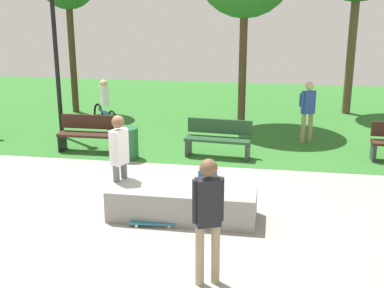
# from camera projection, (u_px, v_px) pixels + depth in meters

# --- Properties ---
(ground_plane) EXTENTS (28.00, 28.00, 0.00)m
(ground_plane) POSITION_uv_depth(u_px,v_px,m) (149.00, 199.00, 9.72)
(ground_plane) COLOR gray
(grass_lawn) EXTENTS (26.60, 11.85, 0.01)m
(grass_lawn) POSITION_uv_depth(u_px,v_px,m) (206.00, 110.00, 17.36)
(grass_lawn) COLOR #2D6B28
(grass_lawn) RESTS_ON ground_plane
(concrete_ledge) EXTENTS (2.59, 0.88, 0.55)m
(concrete_ledge) POSITION_uv_depth(u_px,v_px,m) (182.00, 203.00, 8.84)
(concrete_ledge) COLOR gray
(concrete_ledge) RESTS_ON ground_plane
(backpack_on_ledge) EXTENTS (0.32, 0.26, 0.32)m
(backpack_on_ledge) POSITION_uv_depth(u_px,v_px,m) (208.00, 179.00, 8.77)
(backpack_on_ledge) COLOR #1E4C8C
(backpack_on_ledge) RESTS_ON concrete_ledge
(skater_performing_trick) EXTENTS (0.40, 0.31, 1.80)m
(skater_performing_trick) POSITION_uv_depth(u_px,v_px,m) (208.00, 212.00, 6.57)
(skater_performing_trick) COLOR tan
(skater_performing_trick) RESTS_ON ground_plane
(skater_watching) EXTENTS (0.31, 0.41, 1.76)m
(skater_watching) POSITION_uv_depth(u_px,v_px,m) (119.00, 154.00, 9.05)
(skater_watching) COLOR slate
(skater_watching) RESTS_ON ground_plane
(skateboard_by_ledge) EXTENTS (0.82, 0.29, 0.08)m
(skateboard_by_ledge) POSITION_uv_depth(u_px,v_px,m) (153.00, 222.00, 8.57)
(skateboard_by_ledge) COLOR teal
(skateboard_by_ledge) RESTS_ON ground_plane
(park_bench_near_lamppost) EXTENTS (1.63, 0.60, 0.91)m
(park_bench_near_lamppost) POSITION_uv_depth(u_px,v_px,m) (218.00, 138.00, 12.18)
(park_bench_near_lamppost) COLOR #1E4223
(park_bench_near_lamppost) RESTS_ON ground_plane
(park_bench_far_right) EXTENTS (1.61, 0.49, 0.91)m
(park_bench_far_right) POSITION_uv_depth(u_px,v_px,m) (90.00, 133.00, 12.63)
(park_bench_far_right) COLOR #331E14
(park_bench_far_right) RESTS_ON ground_plane
(lamp_post) EXTENTS (0.28, 0.28, 3.99)m
(lamp_post) POSITION_uv_depth(u_px,v_px,m) (56.00, 49.00, 13.37)
(lamp_post) COLOR black
(lamp_post) RESTS_ON ground_plane
(trash_bin) EXTENTS (0.57, 0.57, 0.77)m
(trash_bin) POSITION_uv_depth(u_px,v_px,m) (126.00, 143.00, 12.07)
(trash_bin) COLOR #1E592D
(trash_bin) RESTS_ON ground_plane
(pedestrian_with_backpack) EXTENTS (0.42, 0.44, 1.64)m
(pedestrian_with_backpack) POSITION_uv_depth(u_px,v_px,m) (308.00, 106.00, 13.29)
(pedestrian_with_backpack) COLOR tan
(pedestrian_with_backpack) RESTS_ON ground_plane
(cyclist_on_bicycle) EXTENTS (1.23, 1.42, 1.52)m
(cyclist_on_bicycle) POSITION_uv_depth(u_px,v_px,m) (105.00, 109.00, 14.61)
(cyclist_on_bicycle) COLOR black
(cyclist_on_bicycle) RESTS_ON ground_plane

